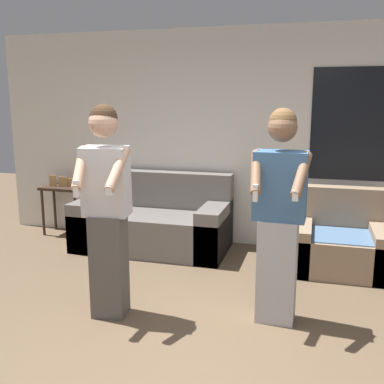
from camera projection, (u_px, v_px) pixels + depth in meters
name	position (u px, v px, depth m)	size (l,w,h in m)	color
ground_plane	(178.00, 372.00, 3.07)	(14.00, 14.00, 0.00)	brown
wall_back	(249.00, 139.00, 5.57)	(6.78, 0.07, 2.70)	silver
couch	(154.00, 223.00, 5.61)	(1.87, 0.91, 0.93)	slate
armchair	(340.00, 243.00, 4.95)	(0.97, 0.89, 0.86)	#937A60
side_table	(64.00, 194.00, 6.16)	(0.58, 0.37, 0.82)	#332319
person_left	(107.00, 208.00, 3.72)	(0.44, 0.49, 1.80)	#56514C
person_right	(279.00, 216.00, 3.63)	(0.48, 0.47, 1.77)	#B2B2B7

